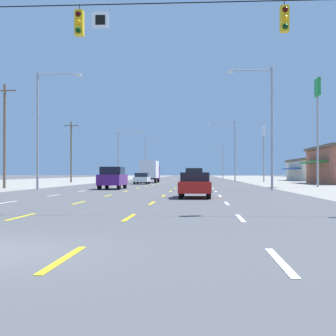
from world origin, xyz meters
TOP-DOWN VIEW (x-y plane):
  - ground_plane at (0.00, 66.00)m, footprint 572.00×572.00m
  - lot_apron_left at (-24.75, 66.00)m, footprint 28.00×440.00m
  - lane_markings at (0.00, 104.50)m, footprint 10.64×227.60m
  - signal_span_wire at (-0.24, 9.29)m, footprint 24.88×0.53m
  - sedan_inner_right_nearest at (3.73, 19.83)m, footprint 1.80×4.50m
  - suv_inner_left_near at (-3.71, 34.66)m, footprint 1.98×4.90m
  - suv_inner_right_mid at (3.42, 46.06)m, footprint 1.98×4.90m
  - sedan_inner_left_midfar at (-3.43, 54.53)m, footprint 1.80×4.50m
  - box_truck_inner_left_far at (-3.31, 63.50)m, footprint 2.40×7.20m
  - sedan_inner_right_farther at (3.68, 123.90)m, footprint 1.80×4.50m
  - storefront_right_row_2 at (27.23, 87.49)m, footprint 11.36×18.31m
  - pole_sign_right_row_1 at (16.14, 42.69)m, footprint 0.24×1.85m
  - pole_sign_right_row_2 at (14.63, 73.01)m, footprint 0.24×2.58m
  - streetlight_left_row_0 at (-9.78, 33.51)m, footprint 3.98×0.26m
  - streetlight_right_row_0 at (9.80, 33.51)m, footprint 3.88×0.26m
  - streetlight_left_row_1 at (-9.57, 76.32)m, footprint 4.87×0.26m
  - streetlight_right_row_1 at (9.66, 76.32)m, footprint 4.77×0.26m
  - streetlight_left_row_2 at (-9.73, 119.13)m, footprint 4.31×0.26m
  - streetlight_right_row_2 at (9.66, 119.13)m, footprint 4.27×0.26m
  - utility_pole_left_row_0 at (-14.40, 36.67)m, footprint 2.20×0.26m
  - utility_pole_left_row_1 at (-15.60, 65.31)m, footprint 2.20×0.26m

SIDE VIEW (x-z plane):
  - ground_plane at x=0.00m, z-range 0.00..0.00m
  - lot_apron_left at x=-24.75m, z-range 0.00..0.01m
  - lane_markings at x=0.00m, z-range 0.00..0.01m
  - sedan_inner_right_nearest at x=3.73m, z-range 0.03..1.49m
  - sedan_inner_left_midfar at x=-3.43m, z-range 0.03..1.49m
  - sedan_inner_right_farther at x=3.68m, z-range 0.03..1.49m
  - suv_inner_left_near at x=-3.71m, z-range 0.04..2.02m
  - suv_inner_right_mid at x=3.42m, z-range 0.04..2.02m
  - box_truck_inner_left_far at x=-3.31m, z-range 0.22..3.45m
  - storefront_right_row_2 at x=27.23m, z-range 0.02..4.17m
  - utility_pole_left_row_1 at x=-15.60m, z-range 0.19..9.52m
  - streetlight_right_row_2 at x=9.66m, z-range 0.76..9.28m
  - signal_span_wire at x=-0.24m, z-range 0.76..9.30m
  - utility_pole_left_row_0 at x=-14.40m, z-range 0.20..10.04m
  - streetlight_left_row_1 at x=-9.57m, z-range 0.83..9.62m
  - streetlight_left_row_0 at x=-9.78m, z-range 0.76..11.12m
  - streetlight_right_row_0 at x=9.80m, z-range 0.75..11.21m
  - streetlight_left_row_2 at x=-9.73m, z-range 0.80..11.17m
  - streetlight_right_row_1 at x=9.66m, z-range 0.86..11.34m
  - pole_sign_right_row_2 at x=14.63m, z-range 2.61..11.96m
  - pole_sign_right_row_1 at x=16.14m, z-range 2.67..13.84m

